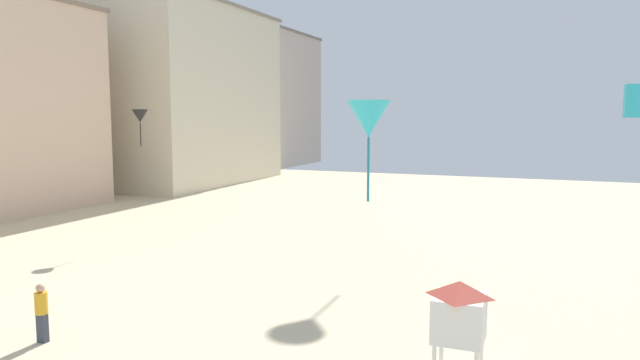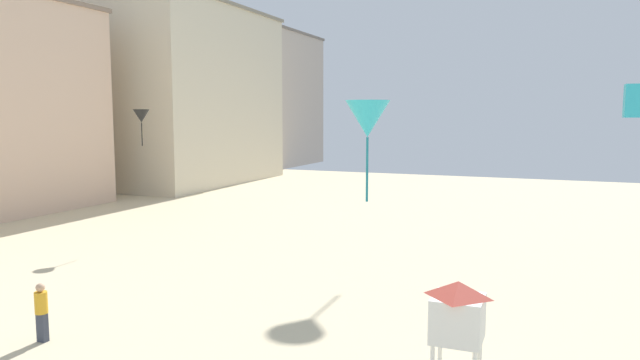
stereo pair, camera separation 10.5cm
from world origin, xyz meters
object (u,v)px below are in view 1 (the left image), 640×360
Objects in this scene: kite_flyer at (41,310)px; kite_cyan_delta_2 at (369,119)px; kite_cyan_box at (636,101)px; lifeguard_stand at (459,312)px; kite_black_delta at (140,116)px.

kite_cyan_delta_2 reaches higher than kite_flyer.
lifeguard_stand is at bearing -138.02° from kite_cyan_box.
kite_flyer is 10.25m from kite_cyan_delta_2.
lifeguard_stand is 4.99m from kite_cyan_delta_2.
kite_cyan_box is (14.56, 4.62, 5.61)m from kite_flyer.
kite_flyer is at bearing -162.38° from kite_cyan_box.
kite_flyer is 0.66× the size of kite_cyan_delta_2.
kite_black_delta reaches higher than kite_flyer.
kite_flyer is at bearing -164.70° from kite_cyan_delta_2.
kite_cyan_box is 6.46m from kite_cyan_delta_2.
kite_black_delta is (-17.04, 10.32, 4.33)m from lifeguard_stand.
kite_cyan_delta_2 is at bearing 60.75° from kite_flyer.
kite_cyan_box reaches higher than lifeguard_stand.
kite_flyer is 0.64× the size of lifeguard_stand.
kite_cyan_delta_2 is at bearing -32.67° from kite_black_delta.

